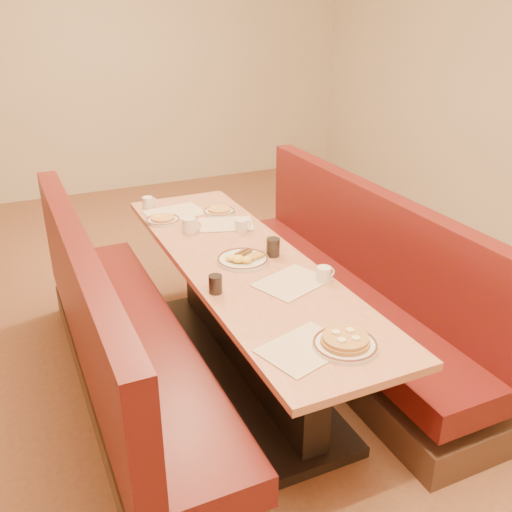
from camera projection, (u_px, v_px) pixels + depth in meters
name	position (u px, v px, depth m)	size (l,w,h in m)	color
ground	(244.00, 370.00, 3.54)	(8.00, 8.00, 0.00)	#9E6647
room_envelope	(241.00, 38.00, 2.74)	(6.04, 8.04, 2.82)	beige
diner_table	(244.00, 318.00, 3.38)	(0.70, 2.50, 0.75)	black
booth_left	(121.00, 349.00, 3.11)	(0.55, 2.50, 1.05)	#4C3326
booth_right	(348.00, 295.00, 3.67)	(0.55, 2.50, 1.05)	#4C3326
placemat_near_left	(305.00, 348.00, 2.42)	(0.36, 0.27, 0.00)	beige
placemat_near_right	(292.00, 282.00, 2.98)	(0.36, 0.27, 0.00)	beige
placemat_far_left	(175.00, 212.00, 3.94)	(0.38, 0.29, 0.00)	beige
placemat_far_right	(226.00, 224.00, 3.74)	(0.35, 0.26, 0.00)	beige
pancake_plate	(345.00, 342.00, 2.42)	(0.28, 0.28, 0.06)	silver
eggs_plate	(243.00, 259.00, 3.21)	(0.29, 0.29, 0.06)	silver
extra_plate_mid	(219.00, 211.00, 3.93)	(0.22, 0.22, 0.04)	silver
extra_plate_far	(163.00, 219.00, 3.78)	(0.22, 0.22, 0.05)	silver
coffee_mug_a	(324.00, 274.00, 2.98)	(0.11, 0.08, 0.08)	silver
coffee_mug_b	(190.00, 225.00, 3.60)	(0.12, 0.09, 0.09)	silver
coffee_mug_c	(242.00, 226.00, 3.61)	(0.11, 0.08, 0.08)	silver
coffee_mug_d	(148.00, 202.00, 4.02)	(0.10, 0.07, 0.08)	silver
soda_tumbler_near	(215.00, 284.00, 2.86)	(0.07, 0.07, 0.10)	black
soda_tumbler_mid	(273.00, 247.00, 3.27)	(0.08, 0.08, 0.11)	black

